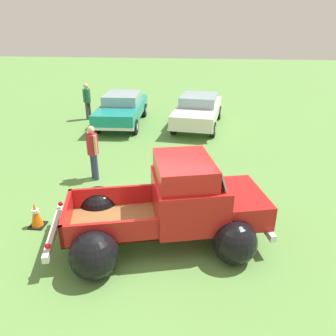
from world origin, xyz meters
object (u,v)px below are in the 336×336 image
(vintage_pickup_truck, at_px, (176,209))
(lane_cone_1, at_px, (214,174))
(show_car_0, at_px, (122,108))
(spectator_0, at_px, (87,99))
(lane_cone_0, at_px, (36,215))
(show_car_1, at_px, (198,109))
(spectator_1, at_px, (93,149))

(vintage_pickup_truck, height_order, lane_cone_1, vintage_pickup_truck)
(show_car_0, bearing_deg, spectator_0, -110.52)
(vintage_pickup_truck, bearing_deg, lane_cone_0, 163.88)
(vintage_pickup_truck, distance_m, show_car_1, 8.87)
(lane_cone_0, bearing_deg, spectator_0, 101.59)
(vintage_pickup_truck, bearing_deg, show_car_0, 96.16)
(spectator_1, bearing_deg, vintage_pickup_truck, -88.80)
(vintage_pickup_truck, height_order, spectator_0, vintage_pickup_truck)
(show_car_0, xyz_separation_m, lane_cone_1, (4.24, -5.95, -0.47))
(spectator_1, bearing_deg, spectator_0, 66.62)
(vintage_pickup_truck, xyz_separation_m, lane_cone_0, (-3.35, 0.08, -0.45))
(spectator_1, bearing_deg, lane_cone_0, -145.83)
(show_car_1, height_order, spectator_0, spectator_0)
(lane_cone_0, bearing_deg, spectator_1, 78.06)
(spectator_1, xyz_separation_m, lane_cone_1, (3.67, 0.06, -0.67))
(spectator_0, bearing_deg, lane_cone_0, -57.53)
(show_car_1, xyz_separation_m, spectator_0, (-5.50, 0.55, 0.23))
(lane_cone_0, bearing_deg, lane_cone_1, 33.02)
(spectator_1, height_order, lane_cone_1, spectator_1)
(spectator_0, bearing_deg, vintage_pickup_truck, -39.89)
(vintage_pickup_truck, xyz_separation_m, spectator_0, (-5.26, 9.41, 0.26))
(spectator_0, distance_m, lane_cone_1, 9.03)
(show_car_1, distance_m, lane_cone_0, 9.50)
(spectator_0, distance_m, spectator_1, 7.09)
(show_car_0, distance_m, spectator_0, 2.02)
(show_car_0, height_order, show_car_1, same)
(vintage_pickup_truck, xyz_separation_m, lane_cone_1, (0.89, 2.84, -0.45))
(vintage_pickup_truck, relative_size, spectator_0, 2.79)
(show_car_0, xyz_separation_m, show_car_1, (3.59, 0.07, -0.00))
(show_car_0, relative_size, lane_cone_1, 7.44)
(spectator_1, bearing_deg, show_car_1, 19.74)
(vintage_pickup_truck, distance_m, show_car_0, 9.41)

